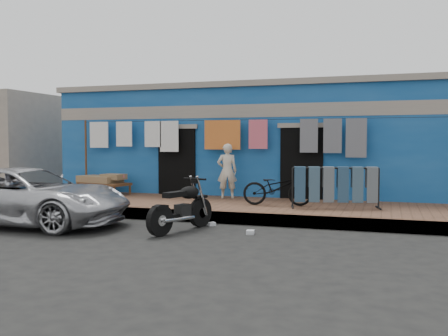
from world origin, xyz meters
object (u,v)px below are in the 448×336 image
(seated_person, at_px, (227,171))
(motorcycle, at_px, (181,205))
(charpoy, at_px, (104,184))
(jeans_rack, at_px, (335,187))
(car, at_px, (27,196))
(bicycle, at_px, (277,184))

(seated_person, bearing_deg, motorcycle, 73.92)
(charpoy, xyz_separation_m, jeans_rack, (6.52, -1.04, 0.20))
(car, xyz_separation_m, charpoy, (-0.54, 3.81, -0.09))
(car, relative_size, motorcycle, 2.65)
(motorcycle, relative_size, jeans_rack, 0.81)
(motorcycle, bearing_deg, seated_person, 109.33)
(jeans_rack, bearing_deg, motorcycle, -137.50)
(bicycle, bearing_deg, charpoy, 71.52)
(motorcycle, bearing_deg, charpoy, 153.86)
(car, height_order, charpoy, car)
(seated_person, relative_size, bicycle, 0.91)
(charpoy, bearing_deg, jeans_rack, -9.04)
(bicycle, height_order, jeans_rack, bicycle)
(bicycle, height_order, motorcycle, bicycle)
(bicycle, bearing_deg, seated_person, 48.87)
(bicycle, bearing_deg, car, 113.58)
(seated_person, relative_size, jeans_rack, 0.71)
(charpoy, relative_size, jeans_rack, 0.88)
(car, height_order, bicycle, bicycle)
(car, distance_m, seated_person, 4.97)
(car, xyz_separation_m, motorcycle, (3.31, 0.33, -0.11))
(motorcycle, xyz_separation_m, charpoy, (-3.84, 3.48, 0.02))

